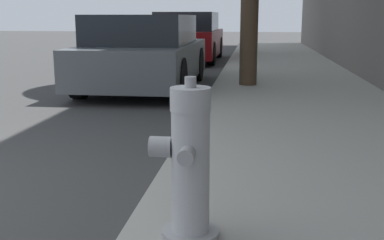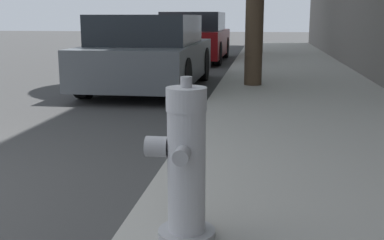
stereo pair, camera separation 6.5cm
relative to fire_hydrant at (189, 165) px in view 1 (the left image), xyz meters
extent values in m
cube|color=#99968E|center=(1.00, 0.27, -0.47)|extent=(2.78, 40.00, 0.14)
cylinder|color=#97979C|center=(0.01, 0.00, -0.38)|extent=(0.31, 0.31, 0.04)
cylinder|color=#B2B2B7|center=(0.01, 0.00, -0.04)|extent=(0.20, 0.20, 0.66)
cylinder|color=#B2B2B7|center=(0.01, 0.00, 0.36)|extent=(0.21, 0.21, 0.12)
cylinder|color=#97979C|center=(0.01, 0.00, 0.44)|extent=(0.06, 0.06, 0.06)
cylinder|color=#97979C|center=(0.01, -0.15, 0.10)|extent=(0.08, 0.10, 0.08)
cylinder|color=#97979C|center=(0.01, 0.15, 0.10)|extent=(0.08, 0.10, 0.08)
cylinder|color=#97979C|center=(-0.15, 0.00, 0.10)|extent=(0.12, 0.11, 0.11)
cube|color=#4C5156|center=(-1.67, 6.29, -0.03)|extent=(1.79, 4.04, 0.64)
cube|color=black|center=(-1.67, 6.13, 0.54)|extent=(1.65, 2.22, 0.51)
cylinder|color=black|center=(-2.49, 7.54, -0.20)|extent=(0.20, 0.69, 0.69)
cylinder|color=black|center=(-0.86, 7.54, -0.20)|extent=(0.20, 0.69, 0.69)
cylinder|color=black|center=(-2.49, 5.04, -0.20)|extent=(0.20, 0.69, 0.69)
cylinder|color=black|center=(-0.86, 5.04, -0.20)|extent=(0.20, 0.69, 0.69)
cube|color=maroon|center=(-1.66, 12.05, 0.00)|extent=(1.78, 4.23, 0.73)
cube|color=black|center=(-1.66, 11.88, 0.63)|extent=(1.64, 2.33, 0.53)
cylinder|color=black|center=(-2.47, 13.36, -0.22)|extent=(0.20, 0.65, 0.65)
cylinder|color=black|center=(-0.85, 13.36, -0.22)|extent=(0.20, 0.65, 0.65)
cylinder|color=black|center=(-2.47, 10.74, -0.22)|extent=(0.20, 0.65, 0.65)
cylinder|color=black|center=(-0.85, 10.74, -0.22)|extent=(0.20, 0.65, 0.65)
cylinder|color=#423323|center=(0.25, 13.78, 1.27)|extent=(0.22, 0.22, 3.35)
camera|label=1|loc=(0.33, -2.41, 0.77)|focal=45.00mm
camera|label=2|loc=(0.39, -2.41, 0.77)|focal=45.00mm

